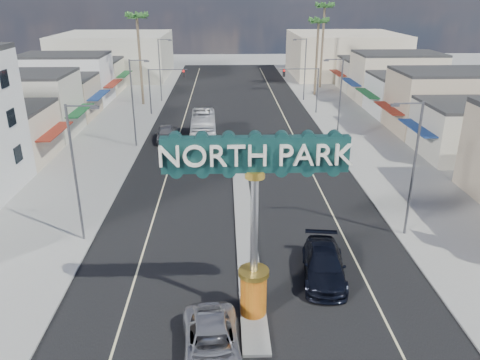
{
  "coord_description": "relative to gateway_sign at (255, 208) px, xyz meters",
  "views": [
    {
      "loc": [
        -1.33,
        -17.26,
        15.02
      ],
      "look_at": [
        -0.37,
        10.49,
        3.91
      ],
      "focal_mm": 35.0,
      "sensor_mm": 36.0,
      "label": 1
    }
  ],
  "objects": [
    {
      "name": "streetlight_l_mid",
      "position": [
        -10.43,
        28.02,
        -0.86
      ],
      "size": [
        2.03,
        0.22,
        9.0
      ],
      "color": "#47474C",
      "rests_on": "ground"
    },
    {
      "name": "streetlight_r_mid",
      "position": [
        10.43,
        28.02,
        -0.86
      ],
      "size": [
        2.03,
        0.22,
        9.0
      ],
      "color": "#47474C",
      "rests_on": "ground"
    },
    {
      "name": "gateway_sign",
      "position": [
        0.0,
        0.0,
        0.0
      ],
      "size": [
        8.2,
        1.5,
        9.15
      ],
      "color": "#D64110",
      "rests_on": "median_island"
    },
    {
      "name": "palm_left_far",
      "position": [
        -13.0,
        48.02,
        5.57
      ],
      "size": [
        2.6,
        2.6,
        13.1
      ],
      "color": "brown",
      "rests_on": "ground"
    },
    {
      "name": "ground",
      "position": [
        0.0,
        28.02,
        -5.93
      ],
      "size": [
        160.0,
        160.0,
        0.0
      ],
      "primitive_type": "plane",
      "color": "gray",
      "rests_on": "ground"
    },
    {
      "name": "city_bus",
      "position": [
        -3.57,
        28.79,
        -4.44
      ],
      "size": [
        2.87,
        10.78,
        2.98
      ],
      "primitive_type": "imported",
      "rotation": [
        0.0,
        0.0,
        0.03
      ],
      "color": "white",
      "rests_on": "ground"
    },
    {
      "name": "traffic_signal_left",
      "position": [
        -9.18,
        42.02,
        -1.65
      ],
      "size": [
        5.09,
        0.45,
        6.0
      ],
      "color": "#47474C",
      "rests_on": "ground"
    },
    {
      "name": "streetlight_l_near",
      "position": [
        -10.43,
        8.02,
        -0.86
      ],
      "size": [
        2.03,
        0.22,
        9.0
      ],
      "color": "#47474C",
      "rests_on": "ground"
    },
    {
      "name": "storefront_row_right",
      "position": [
        24.0,
        41.02,
        -2.93
      ],
      "size": [
        12.0,
        42.0,
        6.0
      ],
      "primitive_type": "cube",
      "color": "#B7B29E",
      "rests_on": "ground"
    },
    {
      "name": "road",
      "position": [
        0.0,
        28.02,
        -5.92
      ],
      "size": [
        20.0,
        120.0,
        0.01
      ],
      "primitive_type": "cube",
      "color": "black",
      "rests_on": "ground"
    },
    {
      "name": "streetlight_l_far",
      "position": [
        -10.43,
        50.02,
        -0.86
      ],
      "size": [
        2.03,
        0.22,
        9.0
      ],
      "color": "#47474C",
      "rests_on": "ground"
    },
    {
      "name": "backdrop_far_left",
      "position": [
        -22.0,
        73.02,
        -1.93
      ],
      "size": [
        20.0,
        20.0,
        8.0
      ],
      "primitive_type": "cube",
      "color": "#B7B29E",
      "rests_on": "ground"
    },
    {
      "name": "median_island",
      "position": [
        0.0,
        12.02,
        -5.85
      ],
      "size": [
        1.3,
        30.0,
        0.16
      ],
      "primitive_type": "cube",
      "color": "gray",
      "rests_on": "ground"
    },
    {
      "name": "storefront_row_left",
      "position": [
        -24.0,
        41.02,
        -2.93
      ],
      "size": [
        12.0,
        42.0,
        6.0
      ],
      "primitive_type": "cube",
      "color": "beige",
      "rests_on": "ground"
    },
    {
      "name": "palm_right_far",
      "position": [
        15.0,
        60.02,
        6.46
      ],
      "size": [
        2.6,
        2.6,
        14.1
      ],
      "color": "brown",
      "rests_on": "ground"
    },
    {
      "name": "traffic_signal_right",
      "position": [
        9.18,
        42.02,
        -1.65
      ],
      "size": [
        5.09,
        0.45,
        6.0
      ],
      "color": "#47474C",
      "rests_on": "ground"
    },
    {
      "name": "car_parked_left",
      "position": [
        -7.72,
        30.06,
        -5.11
      ],
      "size": [
        2.34,
        4.97,
        1.65
      ],
      "primitive_type": "imported",
      "rotation": [
        0.0,
        0.0,
        0.08
      ],
      "color": "slate",
      "rests_on": "ground"
    },
    {
      "name": "streetlight_r_far",
      "position": [
        10.43,
        50.02,
        -0.86
      ],
      "size": [
        2.03,
        0.22,
        9.0
      ],
      "color": "#47474C",
      "rests_on": "ground"
    },
    {
      "name": "suv_left",
      "position": [
        -2.0,
        -2.91,
        -5.18
      ],
      "size": [
        2.93,
        5.6,
        1.51
      ],
      "primitive_type": "imported",
      "rotation": [
        0.0,
        0.0,
        0.08
      ],
      "color": "#B4B3B8",
      "rests_on": "ground"
    },
    {
      "name": "sidewalk_left",
      "position": [
        -14.0,
        28.02,
        -5.87
      ],
      "size": [
        8.0,
        120.0,
        0.12
      ],
      "primitive_type": "cube",
      "color": "gray",
      "rests_on": "ground"
    },
    {
      "name": "sidewalk_right",
      "position": [
        14.0,
        28.02,
        -5.87
      ],
      "size": [
        8.0,
        120.0,
        0.12
      ],
      "primitive_type": "cube",
      "color": "gray",
      "rests_on": "ground"
    },
    {
      "name": "palm_right_mid",
      "position": [
        13.0,
        54.02,
        4.67
      ],
      "size": [
        2.6,
        2.6,
        12.1
      ],
      "color": "brown",
      "rests_on": "ground"
    },
    {
      "name": "streetlight_r_near",
      "position": [
        10.43,
        8.02,
        -0.86
      ],
      "size": [
        2.03,
        0.22,
        9.0
      ],
      "color": "#47474C",
      "rests_on": "ground"
    },
    {
      "name": "suv_right",
      "position": [
        4.18,
        3.22,
        -5.11
      ],
      "size": [
        2.95,
        5.85,
        1.63
      ],
      "primitive_type": "imported",
      "rotation": [
        0.0,
        0.0,
        -0.12
      ],
      "color": "black",
      "rests_on": "ground"
    },
    {
      "name": "backdrop_far_right",
      "position": [
        22.0,
        73.02,
        -1.93
      ],
      "size": [
        20.0,
        20.0,
        8.0
      ],
      "primitive_type": "cube",
      "color": "beige",
      "rests_on": "ground"
    }
  ]
}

